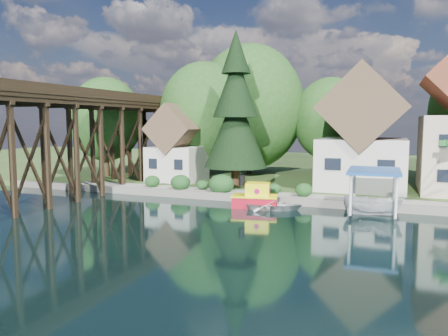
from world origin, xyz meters
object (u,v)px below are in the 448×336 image
Objects in this scene: trestle_bridge at (75,135)px; conifer at (236,112)px; tugboat at (255,198)px; house_left at (363,137)px; boat_white_a at (274,204)px; shed at (177,148)px; boat_canopy at (373,196)px.

trestle_bridge is 14.37m from conifer.
tugboat is at bearing -59.36° from conifer.
house_left is 11.76m from conifer.
house_left is at bearing 54.09° from tugboat.
house_left reaches higher than trestle_bridge.
trestle_bridge is 3.07× the size of conifer.
shed is at bearing 45.52° from boat_white_a.
trestle_bridge is 25.42m from house_left.
house_left reaches higher than tugboat.
boat_canopy is at bearing -27.79° from conifer.
trestle_bridge is at bearing -154.79° from house_left.
tugboat is 8.53m from boat_canopy.
shed is 15.53m from boat_white_a.
conifer reaches higher than shed.
trestle_bridge is at bearing -177.10° from boat_canopy.
conifer is 3.51× the size of boat_white_a.
boat_canopy is (12.55, -6.62, -6.06)m from conifer.
shed is 7.89m from conifer.
conifer is 10.38m from tugboat.
trestle_bridge is at bearing -118.19° from shed.
trestle_bridge is 11.80× the size of tugboat.
trestle_bridge reaches higher than boat_canopy.
boat_white_a is 7.02m from boat_canopy.
boat_white_a is (17.47, 0.71, -4.92)m from trestle_bridge.
shed is 2.09× the size of tugboat.
house_left is at bearing -38.51° from boat_white_a.
boat_canopy is at bearing -22.63° from shed.
boat_canopy is at bearing -95.53° from boat_white_a.
house_left is 2.17× the size of boat_canopy.
shed is at bearing 61.81° from trestle_bridge.
shed reaches higher than boat_canopy.
shed is 14.04m from tugboat.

